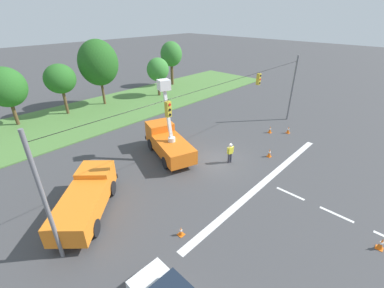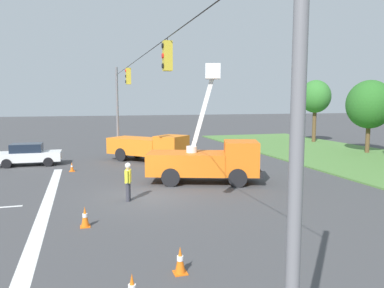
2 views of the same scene
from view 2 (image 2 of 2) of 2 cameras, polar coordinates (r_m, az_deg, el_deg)
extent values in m
plane|color=#424244|center=(18.17, -7.27, -8.00)|extent=(200.00, 200.00, 0.00)
cube|color=silver|center=(18.03, -21.23, -8.51)|extent=(17.60, 0.50, 0.01)
cylinder|color=slate|center=(30.51, -11.31, 4.67)|extent=(0.20, 0.20, 7.20)
cylinder|color=slate|center=(5.26, 15.56, -4.25)|extent=(0.20, 0.20, 7.20)
cylinder|color=black|center=(17.71, -7.59, 13.14)|extent=(26.00, 0.03, 0.03)
cylinder|color=black|center=(22.96, -9.70, 11.47)|extent=(0.02, 0.02, 0.10)
cube|color=gold|center=(22.92, -9.67, 10.15)|extent=(0.32, 0.28, 0.96)
cylinder|color=red|center=(22.93, -10.09, 10.94)|extent=(0.16, 0.05, 0.16)
cylinder|color=black|center=(22.90, -10.07, 10.15)|extent=(0.16, 0.05, 0.16)
cylinder|color=black|center=(22.89, -10.06, 9.35)|extent=(0.16, 0.05, 0.16)
cylinder|color=black|center=(12.63, -3.78, 15.63)|extent=(0.02, 0.02, 0.10)
cube|color=gold|center=(12.55, -3.76, 13.24)|extent=(0.32, 0.28, 0.96)
cylinder|color=black|center=(12.56, -4.51, 14.70)|extent=(0.16, 0.05, 0.16)
cylinder|color=red|center=(12.52, -4.49, 13.25)|extent=(0.16, 0.05, 0.16)
cylinder|color=black|center=(12.49, -4.48, 11.79)|extent=(0.16, 0.05, 0.16)
cylinder|color=brown|center=(43.03, 18.11, 2.53)|extent=(0.41, 0.41, 3.50)
ellipsoid|color=#33752D|center=(42.94, 18.27, 6.90)|extent=(3.59, 3.14, 3.53)
cylinder|color=brown|center=(35.74, 25.19, 0.71)|extent=(0.36, 0.36, 2.57)
ellipsoid|color=#286623|center=(35.59, 25.43, 5.48)|extent=(3.98, 3.78, 4.14)
cube|color=orange|center=(20.94, -0.89, -2.93)|extent=(3.57, 4.78, 1.20)
cube|color=orange|center=(20.91, 7.47, -2.09)|extent=(2.68, 2.45, 1.85)
cube|color=#1E2838|center=(20.93, 9.23, -1.22)|extent=(1.87, 0.74, 0.83)
cube|color=black|center=(21.15, 10.13, -4.17)|extent=(2.21, 0.91, 0.30)
cylinder|color=black|center=(22.09, 6.59, -4.05)|extent=(0.60, 1.04, 1.00)
cylinder|color=black|center=(20.03, 6.97, -5.16)|extent=(0.60, 1.04, 1.00)
cylinder|color=black|center=(22.14, -2.68, -3.98)|extent=(0.60, 1.04, 1.00)
cylinder|color=black|center=(20.09, -3.27, -5.08)|extent=(0.60, 1.04, 1.00)
cylinder|color=silver|center=(20.81, -0.06, -0.82)|extent=(0.60, 0.60, 0.36)
cube|color=white|center=(20.63, 1.55, 4.47)|extent=(0.69, 1.39, 4.26)
cube|color=white|center=(20.67, 3.20, 10.98)|extent=(1.11, 1.05, 0.80)
cube|color=orange|center=(29.12, -8.30, -0.28)|extent=(4.65, 4.61, 1.22)
cube|color=orange|center=(27.33, -3.15, -0.33)|extent=(2.81, 2.82, 1.54)
cube|color=#1E2838|center=(26.95, -1.99, 0.15)|extent=(1.38, 1.42, 0.69)
cube|color=black|center=(26.88, -1.33, -1.77)|extent=(1.66, 1.70, 0.30)
cylinder|color=black|center=(28.41, -2.46, -1.63)|extent=(0.91, 0.90, 1.00)
cylinder|color=black|center=(26.72, -4.77, -2.17)|extent=(0.91, 0.90, 1.00)
cylinder|color=black|center=(30.46, -8.26, -1.13)|extent=(0.91, 0.90, 1.00)
cylinder|color=black|center=(28.89, -10.72, -1.60)|extent=(0.91, 0.90, 1.00)
cube|color=white|center=(28.95, -23.54, -1.74)|extent=(1.86, 4.34, 0.64)
cube|color=#192333|center=(28.89, -23.89, -0.53)|extent=(1.55, 2.10, 0.60)
cylinder|color=black|center=(29.67, -20.73, -2.05)|extent=(0.22, 0.64, 0.64)
cylinder|color=black|center=(27.98, -21.07, -2.57)|extent=(0.22, 0.64, 0.64)
cylinder|color=black|center=(30.06, -25.79, -2.18)|extent=(0.22, 0.64, 0.64)
cylinder|color=black|center=(28.38, -26.43, -2.69)|extent=(0.22, 0.64, 0.64)
cylinder|color=#383842|center=(17.59, -9.63, -7.11)|extent=(0.18, 0.18, 0.85)
cylinder|color=#383842|center=(17.40, -9.74, -7.26)|extent=(0.18, 0.18, 0.85)
cube|color=yellow|center=(17.34, -9.73, -4.86)|extent=(0.45, 0.34, 0.60)
cube|color=silver|center=(17.34, -9.73, -4.86)|extent=(0.43, 0.20, 0.62)
cylinder|color=yellow|center=(17.59, -9.58, -4.59)|extent=(0.11, 0.11, 0.55)
cylinder|color=yellow|center=(17.07, -9.88, -4.94)|extent=(0.11, 0.11, 0.55)
sphere|color=tan|center=(17.26, -9.76, -3.46)|extent=(0.22, 0.22, 0.22)
sphere|color=white|center=(17.25, -9.76, -3.26)|extent=(0.26, 0.26, 0.26)
cube|color=orange|center=(14.48, -15.95, -11.99)|extent=(0.36, 0.36, 0.03)
cone|color=orange|center=(14.36, -16.00, -10.54)|extent=(0.29, 0.29, 0.73)
cylinder|color=white|center=(14.35, -16.00, -10.40)|extent=(0.18, 0.18, 0.13)
cube|color=orange|center=(10.53, -1.81, -19.02)|extent=(0.36, 0.36, 0.03)
cone|color=orange|center=(10.37, -1.82, -17.17)|extent=(0.28, 0.28, 0.71)
cylinder|color=white|center=(10.36, -1.82, -16.99)|extent=(0.18, 0.18, 0.13)
cube|color=orange|center=(26.33, 2.05, -3.35)|extent=(0.36, 0.36, 0.03)
cone|color=orange|center=(26.26, 2.06, -2.55)|extent=(0.29, 0.29, 0.71)
cylinder|color=white|center=(26.26, 2.06, -2.48)|extent=(0.18, 0.18, 0.13)
cylinder|color=white|center=(9.04, -9.12, -20.74)|extent=(0.18, 0.18, 0.13)
cube|color=orange|center=(25.60, -17.81, -3.95)|extent=(0.36, 0.36, 0.03)
cone|color=orange|center=(25.55, -17.83, -3.29)|extent=(0.23, 0.23, 0.57)
cylinder|color=white|center=(25.54, -17.84, -3.23)|extent=(0.14, 0.14, 0.10)
camera|label=1|loc=(34.15, -31.83, 17.00)|focal=24.00mm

